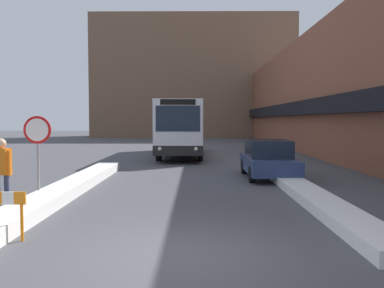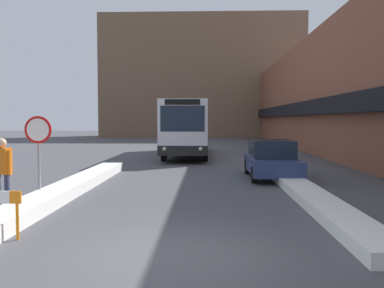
# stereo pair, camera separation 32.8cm
# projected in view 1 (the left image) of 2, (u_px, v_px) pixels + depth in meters

# --- Properties ---
(ground_plane) EXTENTS (160.00, 160.00, 0.00)m
(ground_plane) POSITION_uv_depth(u_px,v_px,m) (176.00, 256.00, 7.18)
(ground_plane) COLOR #47474C
(building_row_right) EXTENTS (5.50, 60.00, 8.03)m
(building_row_right) POSITION_uv_depth(u_px,v_px,m) (329.00, 96.00, 30.82)
(building_row_right) COLOR brown
(building_row_right) RESTS_ON ground_plane
(building_backdrop_far) EXTENTS (26.00, 8.00, 15.59)m
(building_backdrop_far) POSITION_uv_depth(u_px,v_px,m) (193.00, 78.00, 56.85)
(building_backdrop_far) COLOR brown
(building_backdrop_far) RESTS_ON ground_plane
(snow_bank_left) EXTENTS (0.90, 13.88, 0.34)m
(snow_bank_left) POSITION_uv_depth(u_px,v_px,m) (62.00, 192.00, 12.54)
(snow_bank_left) COLOR silver
(snow_bank_left) RESTS_ON ground_plane
(snow_bank_right) EXTENTS (0.90, 9.67, 0.29)m
(snow_bank_right) POSITION_uv_depth(u_px,v_px,m) (318.00, 201.00, 11.35)
(snow_bank_right) COLOR silver
(snow_bank_right) RESTS_ON ground_plane
(city_bus) EXTENTS (2.58, 11.14, 3.35)m
(city_bus) POSITION_uv_depth(u_px,v_px,m) (182.00, 127.00, 26.97)
(city_bus) COLOR silver
(city_bus) RESTS_ON ground_plane
(parked_car_front) EXTENTS (1.83, 4.23, 1.49)m
(parked_car_front) POSITION_uv_depth(u_px,v_px,m) (268.00, 159.00, 16.83)
(parked_car_front) COLOR navy
(parked_car_front) RESTS_ON ground_plane
(stop_sign) EXTENTS (0.76, 0.08, 2.39)m
(stop_sign) POSITION_uv_depth(u_px,v_px,m) (38.00, 140.00, 11.74)
(stop_sign) COLOR gray
(stop_sign) RESTS_ON ground_plane
(pedestrian) EXTENTS (0.55, 0.40, 1.82)m
(pedestrian) POSITION_uv_depth(u_px,v_px,m) (2.00, 167.00, 10.85)
(pedestrian) COLOR #333851
(pedestrian) RESTS_ON ground_plane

